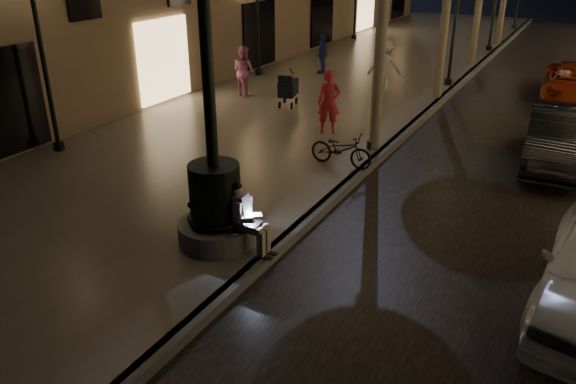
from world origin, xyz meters
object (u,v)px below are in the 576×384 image
Objects in this scene: stroller at (288,88)px; pedestrian_blue at (322,54)px; pedestrian_pink at (244,71)px; pedestrian_white at (385,66)px; bicycle at (341,149)px; lamp_curb_a at (380,29)px; lamp_left_a at (38,30)px; pedestrian_red at (329,102)px; fountain_lamppost at (215,191)px; seated_man_laptop at (245,215)px; car_second at (560,138)px.

stroller is 5.11m from pedestrian_blue.
stroller is 0.70× the size of pedestrian_pink.
pedestrian_white is 7.48m from bicycle.
lamp_curb_a is at bearing 169.56° from pedestrian_pink.
pedestrian_red is (5.54, 4.64, -2.16)m from lamp_left_a.
lamp_left_a is at bearing 96.44° from pedestrian_pink.
stroller is (-3.15, 8.48, -0.41)m from fountain_lamppost.
pedestrian_white is (-1.69, 11.79, 0.23)m from seated_man_laptop.
pedestrian_white is at bearing -128.87° from pedestrian_pink.
seated_man_laptop is 0.30× the size of car_second.
pedestrian_pink reaches higher than pedestrian_blue.
pedestrian_pink is (-10.15, 1.42, 0.35)m from car_second.
lamp_left_a is 7.65m from stroller.
pedestrian_red is 2.57m from bicycle.
pedestrian_pink is 4.57m from pedestrian_blue.
seated_man_laptop is at bearing -123.26° from car_second.
fountain_lamppost is at bearing 10.63° from pedestrian_blue.
fountain_lamppost is 9.08m from car_second.
fountain_lamppost is 1.08× the size of lamp_curb_a.
pedestrian_blue reaches higher than stroller.
lamp_curb_a is 6.42m from pedestrian_white.
lamp_left_a is at bearing -131.13° from stroller.
pedestrian_white reaches higher than stroller.
fountain_lamppost is 3.34× the size of pedestrian_blue.
pedestrian_red is at bearing 19.60° from pedestrian_blue.
pedestrian_white is (-1.08, 11.79, -0.11)m from fountain_lamppost.
pedestrian_red is at bearing 33.49° from bicycle.
lamp_curb_a reaches higher than seated_man_laptop.
fountain_lamppost is 4.09× the size of seated_man_laptop.
car_second is (5.00, 7.57, -0.51)m from fountain_lamppost.
pedestrian_white reaches higher than pedestrian_pink.
pedestrian_blue reaches higher than seated_man_laptop.
fountain_lamppost is 0.69m from seated_man_laptop.
lamp_left_a is 3.99× the size of stroller.
lamp_curb_a reaches higher than pedestrian_red.
seated_man_laptop is 7.66m from lamp_left_a.
fountain_lamppost is 14.13m from pedestrian_blue.
lamp_left_a reaches higher than pedestrian_pink.
pedestrian_white is (-0.21, 5.15, 0.03)m from pedestrian_red.
pedestrian_white is 1.16× the size of pedestrian_blue.
lamp_curb_a is at bearing 29.40° from lamp_left_a.
pedestrian_red is at bearing -53.37° from stroller.
lamp_curb_a is 1.13× the size of car_second.
stroller is 3.92m from pedestrian_white.
lamp_curb_a reaches higher than bicycle.
stroller is (-3.76, 8.48, -0.08)m from seated_man_laptop.
pedestrian_white is (2.08, 3.31, 0.30)m from stroller.
fountain_lamppost is 9.06m from stroller.
stroller is at bearing 5.76° from pedestrian_blue.
pedestrian_white is (5.32, 9.79, -2.13)m from lamp_left_a.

